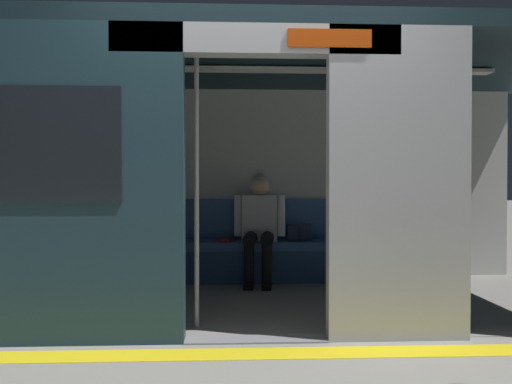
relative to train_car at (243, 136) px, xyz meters
name	(u,v)px	position (x,y,z in m)	size (l,w,h in m)	color
ground_plane	(256,340)	(-0.06, 1.19, -1.49)	(60.00, 60.00, 0.00)	gray
platform_edge_strip	(258,353)	(-0.06, 1.49, -1.49)	(8.00, 0.24, 0.01)	yellow
train_car	(243,136)	(0.00, 0.00, 0.00)	(6.40, 2.73, 2.25)	#ADAFB5
bench_seat	(246,251)	(-0.06, -1.02, -1.15)	(3.16, 0.44, 0.44)	#38609E
person_seated	(259,221)	(-0.20, -0.97, -0.83)	(0.55, 0.70, 1.17)	silver
handbag	(299,233)	(-0.65, -1.09, -0.97)	(0.26, 0.15, 0.17)	#262D4C
book	(226,240)	(0.16, -1.06, -1.04)	(0.15, 0.22, 0.03)	#B22D2D
grab_pole_door	(197,185)	(0.36, 0.82, -0.43)	(0.04, 0.04, 2.11)	silver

